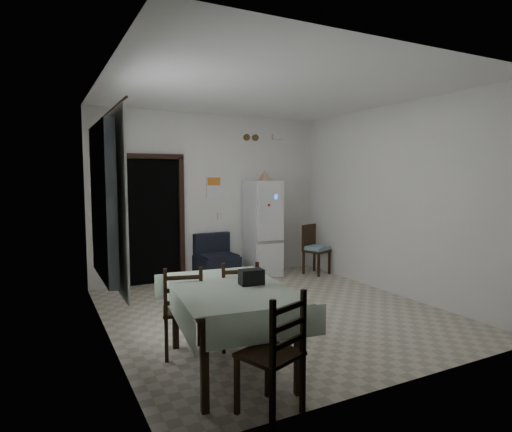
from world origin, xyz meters
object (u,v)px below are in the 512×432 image
object	(u,v)px
fridge	(263,228)
dining_chair_far_left	(183,309)
navy_seat	(217,258)
dining_chair_far_right	(238,303)
dining_table	(230,328)
dining_chair_near_head	(270,352)
corner_chair	(317,250)

from	to	relation	value
fridge	dining_chair_far_left	world-z (taller)	fridge
fridge	navy_seat	xyz separation A→B (m)	(-0.91, 0.00, -0.46)
dining_chair_far_right	navy_seat	bearing A→B (deg)	-89.37
fridge	dining_table	world-z (taller)	fridge
fridge	dining_chair_near_head	bearing A→B (deg)	-117.01
navy_seat	dining_table	bearing A→B (deg)	-114.71
navy_seat	dining_chair_far_right	bearing A→B (deg)	-112.13
corner_chair	dining_chair_far_right	xyz separation A→B (m)	(-2.71, -2.41, 0.01)
fridge	navy_seat	distance (m)	1.02
fridge	dining_chair_far_right	bearing A→B (deg)	-122.22
fridge	dining_chair_far_right	world-z (taller)	fridge
dining_chair_far_left	corner_chair	bearing A→B (deg)	-129.47
corner_chair	dining_chair_near_head	world-z (taller)	dining_chair_near_head
fridge	dining_chair_far_left	size ratio (longest dim) A/B	1.86
navy_seat	dining_chair_far_left	distance (m)	3.06
navy_seat	dining_chair_near_head	distance (m)	4.24
navy_seat	dining_table	distance (m)	3.43
dining_chair_far_right	dining_chair_far_left	bearing A→B (deg)	10.80
fridge	corner_chair	world-z (taller)	fridge
fridge	dining_chair_far_left	xyz separation A→B (m)	(-2.36, -2.69, -0.40)
dining_chair_far_right	corner_chair	bearing A→B (deg)	-120.37
dining_chair_far_left	dining_chair_far_right	world-z (taller)	dining_chair_far_right
dining_chair_far_left	dining_chair_near_head	size ratio (longest dim) A/B	0.96
fridge	navy_seat	bearing A→B (deg)	-179.59
dining_table	dining_chair_far_right	xyz separation A→B (m)	(0.31, 0.46, 0.07)
dining_chair_far_left	dining_chair_near_head	bearing A→B (deg)	115.48
corner_chair	dining_chair_far_right	distance (m)	3.62
dining_chair_near_head	dining_chair_far_right	bearing A→B (deg)	-124.76
dining_chair_near_head	fridge	bearing A→B (deg)	-137.57
dining_chair_far_right	dining_table	bearing A→B (deg)	74.45
dining_chair_far_left	fridge	bearing A→B (deg)	-115.98
fridge	dining_chair_far_right	xyz separation A→B (m)	(-1.77, -2.76, -0.40)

